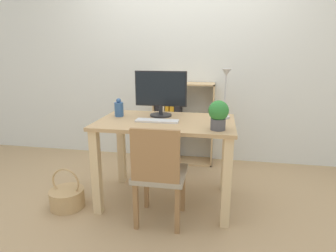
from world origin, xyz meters
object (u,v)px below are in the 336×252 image
Objects in this scene: desk_lamp at (226,89)px; bookshelf at (173,125)px; potted_plant at (218,114)px; monitor at (161,91)px; basket at (67,197)px; keyboard at (157,121)px; chair at (159,172)px; vase at (119,109)px.

bookshelf is (-0.60, 0.87, -0.57)m from desk_lamp.
potted_plant is (-0.05, -0.35, -0.15)m from desk_lamp.
monitor is 1.27m from basket.
monitor is at bearing -88.63° from bookshelf.
chair is at bearing -75.71° from keyboard.
monitor is 1.30× the size of keyboard.
basket is at bearing -164.77° from keyboard.
vase is at bearing -177.31° from desk_lamp.
potted_plant reaches higher than basket.
vase is 0.76m from chair.
keyboard is at bearing -86.38° from monitor.
potted_plant is at bearing -18.74° from vase.
vase is at bearing 160.14° from keyboard.
bookshelf reaches higher than vase.
monitor is 0.32m from keyboard.
desk_lamp is 0.45× the size of bookshelf.
keyboard is at bearing 162.13° from potted_plant.
chair is (-0.48, -0.50, -0.59)m from desk_lamp.
monitor is 2.83× the size of vase.
basket is at bearing -163.48° from desk_lamp.
monitor is at bearing 176.21° from desk_lamp.
desk_lamp is 1.20× the size of basket.
bookshelf is 2.68× the size of basket.
monitor is 0.58m from desk_lamp.
chair is 0.83× the size of bookshelf.
bookshelf is (0.36, 0.92, -0.37)m from vase.
vase is 0.38× the size of desk_lamp.
potted_plant is 0.61× the size of basket.
bookshelf is at bearing 114.05° from potted_plant.
potted_plant is at bearing -36.47° from monitor.
basket is at bearing 176.49° from chair.
potted_plant is 1.52m from basket.
desk_lamp is at bearing 2.69° from vase.
vase is 0.92m from basket.
monitor is 0.66m from potted_plant.
keyboard is at bearing 15.23° from basket.
chair is 2.24× the size of basket.
basket is at bearing -120.47° from bookshelf.
chair is 1.38m from bookshelf.
chair reaches higher than keyboard.
keyboard is 0.42m from vase.
monitor reaches higher than basket.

